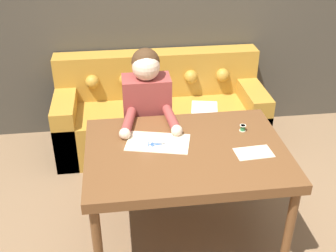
{
  "coord_description": "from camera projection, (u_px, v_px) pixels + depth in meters",
  "views": [
    {
      "loc": [
        -0.48,
        -2.19,
        2.29
      ],
      "look_at": [
        -0.17,
        0.23,
        0.87
      ],
      "focal_mm": 45.0,
      "sensor_mm": 36.0,
      "label": 1
    }
  ],
  "objects": [
    {
      "name": "scissors",
      "position": [
        158.0,
        144.0,
        2.81
      ],
      "size": [
        0.22,
        0.07,
        0.01
      ],
      "color": "silver",
      "rests_on": "dining_table"
    },
    {
      "name": "wall_back",
      "position": [
        164.0,
        3.0,
        3.96
      ],
      "size": [
        8.0,
        0.06,
        2.6
      ],
      "color": "#474238",
      "rests_on": "ground_plane"
    },
    {
      "name": "ground_plane",
      "position": [
        195.0,
        242.0,
        3.08
      ],
      "size": [
        16.0,
        16.0,
        0.0
      ],
      "primitive_type": "plane",
      "color": "#846647"
    },
    {
      "name": "pattern_paper_offcut",
      "position": [
        254.0,
        153.0,
        2.72
      ],
      "size": [
        0.25,
        0.16,
        0.0
      ],
      "color": "beige",
      "rests_on": "dining_table"
    },
    {
      "name": "pattern_paper_main",
      "position": [
        158.0,
        142.0,
        2.83
      ],
      "size": [
        0.47,
        0.35,
        0.0
      ],
      "color": "beige",
      "rests_on": "dining_table"
    },
    {
      "name": "couch",
      "position": [
        160.0,
        114.0,
        4.11
      ],
      "size": [
        1.97,
        0.77,
        0.88
      ],
      "color": "#B7842D",
      "rests_on": "ground_plane"
    },
    {
      "name": "person",
      "position": [
        148.0,
        123.0,
        3.33
      ],
      "size": [
        0.44,
        0.62,
        1.24
      ],
      "color": "#33281E",
      "rests_on": "ground_plane"
    },
    {
      "name": "dining_table",
      "position": [
        186.0,
        158.0,
        2.8
      ],
      "size": [
        1.33,
        0.95,
        0.77
      ],
      "color": "brown",
      "rests_on": "ground_plane"
    },
    {
      "name": "thread_spool",
      "position": [
        243.0,
        128.0,
        2.96
      ],
      "size": [
        0.04,
        0.04,
        0.05
      ],
      "color": "#338C4C",
      "rests_on": "dining_table"
    }
  ]
}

